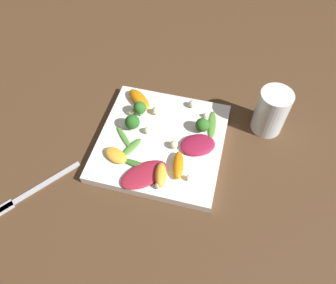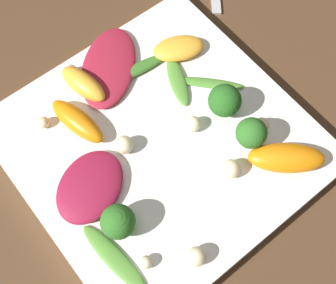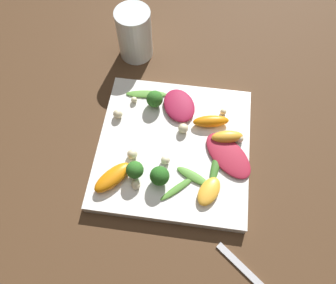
{
  "view_description": "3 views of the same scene",
  "coord_description": "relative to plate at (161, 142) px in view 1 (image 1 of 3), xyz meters",
  "views": [
    {
      "loc": [
        0.12,
        -0.42,
        0.62
      ],
      "look_at": [
        0.02,
        -0.01,
        0.04
      ],
      "focal_mm": 35.0,
      "sensor_mm": 36.0,
      "label": 1
    },
    {
      "loc": [
        0.12,
        0.16,
        0.45
      ],
      "look_at": [
        -0.0,
        0.01,
        0.03
      ],
      "focal_mm": 50.0,
      "sensor_mm": 36.0,
      "label": 2
    },
    {
      "loc": [
        -0.27,
        -0.03,
        0.56
      ],
      "look_at": [
        -0.0,
        0.01,
        0.04
      ],
      "focal_mm": 35.0,
      "sensor_mm": 36.0,
      "label": 3
    }
  ],
  "objects": [
    {
      "name": "ground_plane",
      "position": [
        0.0,
        0.0,
        -0.01
      ],
      "size": [
        2.4,
        2.4,
        0.0
      ],
      "primitive_type": "plane",
      "color": "#4C331E"
    },
    {
      "name": "plate",
      "position": [
        0.0,
        0.0,
        0.0
      ],
      "size": [
        0.28,
        0.28,
        0.02
      ],
      "color": "white",
      "rests_on": "ground_plane"
    },
    {
      "name": "drinking_glass",
      "position": [
        0.23,
        0.11,
        0.05
      ],
      "size": [
        0.07,
        0.07,
        0.11
      ],
      "color": "white",
      "rests_on": "ground_plane"
    },
    {
      "name": "fork",
      "position": [
        -0.24,
        -0.19,
        -0.01
      ],
      "size": [
        0.13,
        0.17,
        0.01
      ],
      "color": "#B2B2B7",
      "rests_on": "ground_plane"
    },
    {
      "name": "radicchio_leaf_0",
      "position": [
        -0.01,
        -0.1,
        0.02
      ],
      "size": [
        0.11,
        0.11,
        0.01
      ],
      "color": "maroon",
      "rests_on": "plate"
    },
    {
      "name": "radicchio_leaf_1",
      "position": [
        0.08,
        -0.0,
        0.02
      ],
      "size": [
        0.1,
        0.09,
        0.01
      ],
      "color": "maroon",
      "rests_on": "plate"
    },
    {
      "name": "orange_segment_0",
      "position": [
        0.05,
        -0.06,
        0.02
      ],
      "size": [
        0.04,
        0.07,
        0.02
      ],
      "color": "orange",
      "rests_on": "plate"
    },
    {
      "name": "orange_segment_1",
      "position": [
        -0.08,
        -0.07,
        0.02
      ],
      "size": [
        0.06,
        0.05,
        0.01
      ],
      "color": "#FCAD33",
      "rests_on": "plate"
    },
    {
      "name": "orange_segment_2",
      "position": [
        -0.08,
        0.1,
        0.02
      ],
      "size": [
        0.08,
        0.07,
        0.02
      ],
      "color": "orange",
      "rests_on": "plate"
    },
    {
      "name": "orange_segment_3",
      "position": [
        0.02,
        -0.1,
        0.02
      ],
      "size": [
        0.03,
        0.06,
        0.02
      ],
      "color": "#FCAD33",
      "rests_on": "plate"
    },
    {
      "name": "broccoli_floret_0",
      "position": [
        -0.07,
        0.06,
        0.03
      ],
      "size": [
        0.03,
        0.03,
        0.04
      ],
      "color": "#84AD5B",
      "rests_on": "plate"
    },
    {
      "name": "broccoli_floret_1",
      "position": [
        0.08,
        0.05,
        0.03
      ],
      "size": [
        0.03,
        0.03,
        0.04
      ],
      "color": "#7A9E51",
      "rests_on": "plate"
    },
    {
      "name": "broccoli_floret_2",
      "position": [
        -0.07,
        0.02,
        0.03
      ],
      "size": [
        0.03,
        0.03,
        0.04
      ],
      "color": "#84AD5B",
      "rests_on": "plate"
    },
    {
      "name": "arugula_sprig_0",
      "position": [
        -0.08,
        -0.02,
        0.01
      ],
      "size": [
        0.06,
        0.06,
        0.0
      ],
      "color": "#518E33",
      "rests_on": "plate"
    },
    {
      "name": "arugula_sprig_1",
      "position": [
        -0.03,
        -0.08,
        0.01
      ],
      "size": [
        0.08,
        0.02,
        0.01
      ],
      "color": "#3D7528",
      "rests_on": "plate"
    },
    {
      "name": "arugula_sprig_2",
      "position": [
        -0.06,
        -0.04,
        0.01
      ],
      "size": [
        0.04,
        0.06,
        0.01
      ],
      "color": "#518E33",
      "rests_on": "plate"
    },
    {
      "name": "arugula_sprig_3",
      "position": [
        0.1,
        0.07,
        0.01
      ],
      "size": [
        0.03,
        0.08,
        0.0
      ],
      "color": "#518E33",
      "rests_on": "plate"
    },
    {
      "name": "macadamia_nut_0",
      "position": [
        0.05,
        0.11,
        0.02
      ],
      "size": [
        0.02,
        0.02,
        0.02
      ],
      "color": "beige",
      "rests_on": "plate"
    },
    {
      "name": "macadamia_nut_1",
      "position": [
        -0.03,
        0.01,
        0.02
      ],
      "size": [
        0.02,
        0.02,
        0.02
      ],
      "color": "beige",
      "rests_on": "plate"
    },
    {
      "name": "macadamia_nut_2",
      "position": [
        -0.03,
        0.07,
        0.02
      ],
      "size": [
        0.02,
        0.02,
        0.02
      ],
      "color": "beige",
      "rests_on": "plate"
    },
    {
      "name": "macadamia_nut_3",
      "position": [
        0.09,
        0.09,
        0.02
      ],
      "size": [
        0.01,
        0.01,
        0.01
      ],
      "color": "beige",
      "rests_on": "plate"
    },
    {
      "name": "macadamia_nut_4",
      "position": [
        0.03,
        -0.01,
        0.02
      ],
      "size": [
        0.02,
        0.02,
        0.02
      ],
      "color": "beige",
      "rests_on": "plate"
    },
    {
      "name": "macadamia_nut_5",
      "position": [
        0.03,
        -0.12,
        0.02
      ],
      "size": [
        0.02,
        0.02,
        0.02
      ],
      "color": "beige",
      "rests_on": "plate"
    },
    {
      "name": "macadamia_nut_6",
      "position": [
        -0.09,
        0.05,
        0.02
      ],
      "size": [
        0.02,
        0.02,
        0.02
      ],
      "color": "beige",
      "rests_on": "plate"
    },
    {
      "name": "macadamia_nut_7",
      "position": [
        0.08,
        -0.09,
        0.02
      ],
      "size": [
        0.01,
        0.01,
        0.01
      ],
      "color": "beige",
      "rests_on": "plate"
    }
  ]
}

